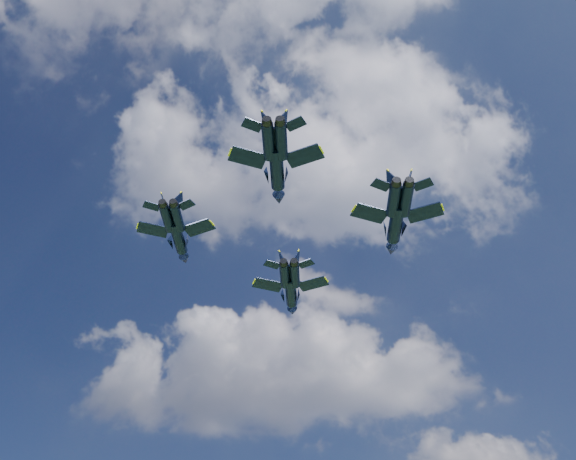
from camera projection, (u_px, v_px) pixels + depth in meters
The scene contains 4 objects.
jet_lead at pixel (291, 293), 105.69m from camera, with size 12.51×16.11×3.84m.
jet_left at pixel (179, 239), 96.36m from camera, with size 11.83×15.19×3.63m.
jet_right at pixel (395, 225), 92.36m from camera, with size 13.23×17.16×4.08m.
jet_slot at pixel (277, 171), 80.83m from camera, with size 11.99×15.48×3.69m.
Camera 1 is at (6.27, -63.31, 3.21)m, focal length 40.00 mm.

